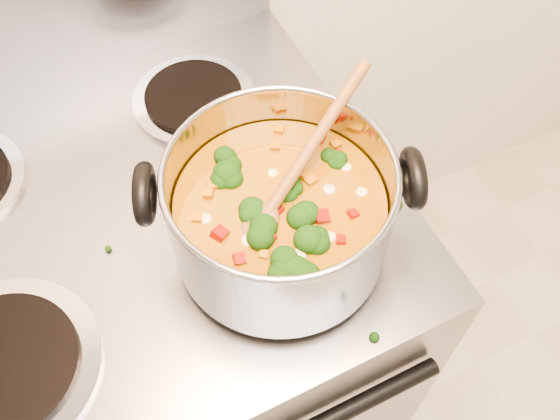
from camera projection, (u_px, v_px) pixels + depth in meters
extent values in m
cube|color=gray|center=(165.00, 344.00, 1.22)|extent=(0.75, 0.65, 0.92)
cube|color=gray|center=(38.00, 33.00, 0.93)|extent=(0.75, 0.03, 0.16)
cylinder|color=#A5A5AD|center=(4.00, 367.00, 0.72)|extent=(0.23, 0.23, 0.01)
cylinder|color=black|center=(1.00, 365.00, 0.71)|extent=(0.18, 0.18, 0.01)
cylinder|color=#A5A5AD|center=(279.00, 250.00, 0.81)|extent=(0.23, 0.23, 0.01)
cylinder|color=black|center=(279.00, 247.00, 0.80)|extent=(0.18, 0.18, 0.01)
cylinder|color=#A5A5AD|center=(194.00, 100.00, 0.95)|extent=(0.19, 0.19, 0.01)
cylinder|color=black|center=(193.00, 96.00, 0.95)|extent=(0.15, 0.15, 0.01)
cylinder|color=#9C9CA4|center=(280.00, 210.00, 0.74)|extent=(0.27, 0.27, 0.14)
torus|color=#9C9CA4|center=(280.00, 174.00, 0.68)|extent=(0.27, 0.27, 0.01)
cylinder|color=#7E4C0B|center=(280.00, 222.00, 0.76)|extent=(0.25, 0.25, 0.09)
torus|color=black|center=(145.00, 194.00, 0.69)|extent=(0.05, 0.08, 0.08)
torus|color=black|center=(413.00, 178.00, 0.70)|extent=(0.05, 0.08, 0.08)
ellipsoid|color=black|center=(349.00, 181.00, 0.74)|extent=(0.04, 0.04, 0.03)
ellipsoid|color=black|center=(371.00, 218.00, 0.71)|extent=(0.04, 0.04, 0.03)
ellipsoid|color=black|center=(208.00, 220.00, 0.71)|extent=(0.04, 0.04, 0.03)
ellipsoid|color=black|center=(343.00, 163.00, 0.75)|extent=(0.04, 0.04, 0.03)
ellipsoid|color=black|center=(251.00, 223.00, 0.71)|extent=(0.04, 0.04, 0.03)
ellipsoid|color=black|center=(318.00, 204.00, 0.72)|extent=(0.04, 0.04, 0.03)
ellipsoid|color=black|center=(322.00, 218.00, 0.71)|extent=(0.04, 0.04, 0.03)
ellipsoid|color=black|center=(341.00, 249.00, 0.69)|extent=(0.04, 0.04, 0.03)
ellipsoid|color=black|center=(326.00, 241.00, 0.69)|extent=(0.04, 0.04, 0.03)
ellipsoid|color=black|center=(322.00, 226.00, 0.70)|extent=(0.04, 0.04, 0.03)
ellipsoid|color=black|center=(267.00, 208.00, 0.72)|extent=(0.04, 0.04, 0.03)
ellipsoid|color=#950508|center=(314.00, 150.00, 0.76)|extent=(0.01, 0.01, 0.01)
ellipsoid|color=#950508|center=(297.00, 209.00, 0.72)|extent=(0.01, 0.01, 0.01)
ellipsoid|color=#950508|center=(303.00, 211.00, 0.72)|extent=(0.01, 0.01, 0.01)
ellipsoid|color=#950508|center=(233.00, 207.00, 0.72)|extent=(0.01, 0.01, 0.01)
ellipsoid|color=#950508|center=(216.00, 226.00, 0.70)|extent=(0.01, 0.01, 0.01)
ellipsoid|color=#950508|center=(199.00, 225.00, 0.70)|extent=(0.01, 0.01, 0.01)
ellipsoid|color=#950508|center=(215.00, 225.00, 0.70)|extent=(0.01, 0.01, 0.01)
ellipsoid|color=#950508|center=(237.00, 232.00, 0.70)|extent=(0.01, 0.01, 0.01)
ellipsoid|color=#950508|center=(291.00, 135.00, 0.78)|extent=(0.01, 0.01, 0.01)
ellipsoid|color=#950508|center=(307.00, 172.00, 0.75)|extent=(0.01, 0.01, 0.01)
ellipsoid|color=#950508|center=(306.00, 226.00, 0.70)|extent=(0.01, 0.01, 0.01)
ellipsoid|color=#950508|center=(250.00, 179.00, 0.74)|extent=(0.01, 0.01, 0.01)
ellipsoid|color=#9E5608|center=(255.00, 206.00, 0.72)|extent=(0.01, 0.01, 0.01)
ellipsoid|color=#9E5608|center=(275.00, 256.00, 0.68)|extent=(0.01, 0.01, 0.01)
ellipsoid|color=#9E5608|center=(210.00, 160.00, 0.76)|extent=(0.01, 0.01, 0.01)
ellipsoid|color=#9E5608|center=(279.00, 196.00, 0.73)|extent=(0.01, 0.01, 0.01)
ellipsoid|color=#9E5608|center=(277.00, 264.00, 0.68)|extent=(0.01, 0.01, 0.01)
ellipsoid|color=#9E5608|center=(315.00, 268.00, 0.67)|extent=(0.01, 0.01, 0.01)
ellipsoid|color=#9E5608|center=(226.00, 253.00, 0.68)|extent=(0.01, 0.01, 0.01)
ellipsoid|color=#9E5608|center=(285.00, 236.00, 0.70)|extent=(0.01, 0.01, 0.01)
ellipsoid|color=#9E5608|center=(267.00, 257.00, 0.68)|extent=(0.01, 0.01, 0.01)
ellipsoid|color=#9E5608|center=(343.00, 224.00, 0.71)|extent=(0.01, 0.01, 0.01)
ellipsoid|color=#9E5608|center=(277.00, 233.00, 0.70)|extent=(0.01, 0.01, 0.01)
ellipsoid|color=beige|center=(259.00, 138.00, 0.78)|extent=(0.02, 0.02, 0.01)
ellipsoid|color=beige|center=(247.00, 250.00, 0.69)|extent=(0.02, 0.02, 0.01)
ellipsoid|color=beige|center=(250.00, 278.00, 0.67)|extent=(0.02, 0.02, 0.01)
ellipsoid|color=beige|center=(259.00, 180.00, 0.74)|extent=(0.02, 0.02, 0.01)
ellipsoid|color=beige|center=(254.00, 219.00, 0.71)|extent=(0.02, 0.02, 0.01)
ellipsoid|color=beige|center=(298.00, 250.00, 0.69)|extent=(0.02, 0.02, 0.01)
ellipsoid|color=beige|center=(251.00, 206.00, 0.72)|extent=(0.02, 0.02, 0.01)
ellipsoid|color=beige|center=(313.00, 225.00, 0.70)|extent=(0.02, 0.02, 0.01)
ellipsoid|color=brown|center=(257.00, 229.00, 0.70)|extent=(0.08, 0.07, 0.04)
cylinder|color=brown|center=(313.00, 144.00, 0.72)|extent=(0.21, 0.12, 0.09)
ellipsoid|color=black|center=(133.00, 183.00, 0.87)|extent=(0.01, 0.01, 0.01)
ellipsoid|color=black|center=(344.00, 155.00, 0.89)|extent=(0.01, 0.01, 0.01)
ellipsoid|color=black|center=(431.00, 249.00, 0.81)|extent=(0.01, 0.01, 0.01)
ellipsoid|color=black|center=(435.00, 254.00, 0.80)|extent=(0.01, 0.01, 0.01)
ellipsoid|color=black|center=(257.00, 136.00, 0.91)|extent=(0.01, 0.01, 0.01)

